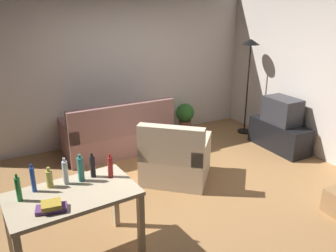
# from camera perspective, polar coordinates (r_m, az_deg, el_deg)

# --- Properties ---
(ground_plane) EXTENTS (5.20, 4.40, 0.02)m
(ground_plane) POSITION_cam_1_polar(r_m,az_deg,el_deg) (4.92, 1.73, -10.31)
(ground_plane) COLOR #9E7042
(wall_rear) EXTENTS (5.20, 0.10, 2.70)m
(wall_rear) POSITION_cam_1_polar(r_m,az_deg,el_deg) (6.36, -8.12, 9.60)
(wall_rear) COLOR silver
(wall_rear) RESTS_ON ground_plane
(wall_right) EXTENTS (0.10, 4.40, 2.70)m
(wall_right) POSITION_cam_1_polar(r_m,az_deg,el_deg) (6.09, 23.87, 7.66)
(wall_right) COLOR beige
(wall_right) RESTS_ON ground_plane
(couch) EXTENTS (1.78, 0.84, 0.92)m
(couch) POSITION_cam_1_polar(r_m,az_deg,el_deg) (5.98, -8.24, -1.45)
(couch) COLOR #996B66
(couch) RESTS_ON ground_plane
(tv_stand) EXTENTS (0.44, 1.10, 0.48)m
(tv_stand) POSITION_cam_1_polar(r_m,az_deg,el_deg) (6.38, 17.79, -1.51)
(tv_stand) COLOR black
(tv_stand) RESTS_ON ground_plane
(tv) EXTENTS (0.41, 0.60, 0.44)m
(tv) POSITION_cam_1_polar(r_m,az_deg,el_deg) (6.24, 18.25, 2.43)
(tv) COLOR #2D2D33
(tv) RESTS_ON tv_stand
(torchiere_lamp) EXTENTS (0.32, 0.32, 1.81)m
(torchiere_lamp) POSITION_cam_1_polar(r_m,az_deg,el_deg) (6.72, 13.27, 10.38)
(torchiere_lamp) COLOR black
(torchiere_lamp) RESTS_ON ground_plane
(desk) EXTENTS (1.25, 0.79, 0.76)m
(desk) POSITION_cam_1_polar(r_m,az_deg,el_deg) (3.50, -15.35, -12.13)
(desk) COLOR #C6B28E
(desk) RESTS_ON ground_plane
(potted_plant) EXTENTS (0.36, 0.36, 0.57)m
(potted_plant) POSITION_cam_1_polar(r_m,az_deg,el_deg) (6.85, 2.80, 1.72)
(potted_plant) COLOR brown
(potted_plant) RESTS_ON ground_plane
(armchair) EXTENTS (1.23, 1.23, 0.92)m
(armchair) POSITION_cam_1_polar(r_m,az_deg,el_deg) (5.00, 1.21, -5.50)
(armchair) COLOR beige
(armchair) RESTS_ON ground_plane
(bottle_green) EXTENTS (0.05, 0.05, 0.27)m
(bottle_green) POSITION_cam_1_polar(r_m,az_deg,el_deg) (3.42, -23.39, -9.50)
(bottle_green) COLOR #1E722D
(bottle_green) RESTS_ON desk
(bottle_blue) EXTENTS (0.04, 0.04, 0.29)m
(bottle_blue) POSITION_cam_1_polar(r_m,az_deg,el_deg) (3.53, -21.31, -8.18)
(bottle_blue) COLOR #2347A3
(bottle_blue) RESTS_ON desk
(bottle_squat) EXTENTS (0.07, 0.07, 0.21)m
(bottle_squat) POSITION_cam_1_polar(r_m,az_deg,el_deg) (3.57, -18.92, -8.19)
(bottle_squat) COLOR #BCB24C
(bottle_squat) RESTS_ON desk
(bottle_clear) EXTENTS (0.05, 0.05, 0.28)m
(bottle_clear) POSITION_cam_1_polar(r_m,az_deg,el_deg) (3.56, -16.53, -7.33)
(bottle_clear) COLOR silver
(bottle_clear) RESTS_ON desk
(bottle_tall) EXTENTS (0.06, 0.06, 0.29)m
(bottle_tall) POSITION_cam_1_polar(r_m,az_deg,el_deg) (3.58, -14.15, -6.89)
(bottle_tall) COLOR teal
(bottle_tall) RESTS_ON desk
(bottle_dark) EXTENTS (0.05, 0.05, 0.26)m
(bottle_dark) POSITION_cam_1_polar(r_m,az_deg,el_deg) (3.64, -12.28, -6.53)
(bottle_dark) COLOR black
(bottle_dark) RESTS_ON desk
(bottle_red) EXTENTS (0.05, 0.05, 0.26)m
(bottle_red) POSITION_cam_1_polar(r_m,az_deg,el_deg) (3.60, -9.47, -6.63)
(bottle_red) COLOR #AD2323
(bottle_red) RESTS_ON desk
(book_stack) EXTENTS (0.28, 0.19, 0.08)m
(book_stack) POSITION_cam_1_polar(r_m,az_deg,el_deg) (3.22, -18.63, -12.49)
(book_stack) COLOR #593372
(book_stack) RESTS_ON desk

